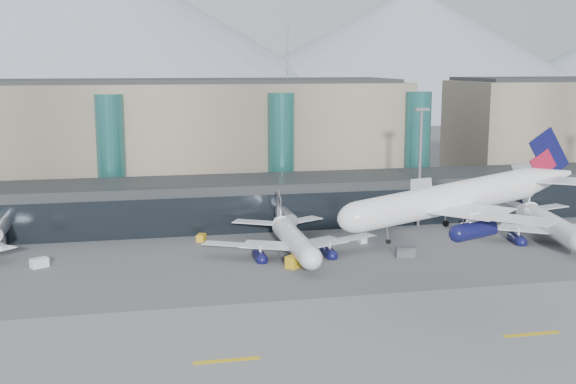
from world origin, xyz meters
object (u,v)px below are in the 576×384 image
Objects in this scene: jet_parked_mid at (291,231)px; veh_c at (405,252)px; hero_jet at (469,188)px; veh_d at (472,223)px; jet_parked_right at (546,216)px; veh_h at (296,261)px; veh_a at (39,263)px; veh_b at (201,238)px; veh_g at (362,239)px; lightmast_mid at (420,160)px.

jet_parked_mid is 10.11× the size of veh_c.
jet_parked_mid is at bearing 171.84° from veh_c.
veh_d is (25.80, 49.29, -16.99)m from hero_jet.
jet_parked_right reaches higher than veh_h.
veh_a is at bearing 101.52° from jet_parked_right.
veh_g is (30.84, -7.93, -0.01)m from veh_b.
veh_a is at bearing 145.78° from hero_jet.
lightmast_mid is at bearing -62.81° from jet_parked_mid.
veh_c is 30.86m from veh_d.
lightmast_mid reaches higher than veh_g.
veh_d is at bearing 58.38° from hero_jet.
jet_parked_mid reaches higher than veh_c.
veh_a is 1.23× the size of veh_g.
veh_d is at bearing -69.45° from veh_b.
veh_g is at bearing 159.46° from veh_d.
lightmast_mid reaches higher than jet_parked_right.
veh_d is 0.79× the size of veh_h.
veh_c is 12.86m from veh_g.
jet_parked_mid reaches higher than veh_a.
jet_parked_right reaches higher than veh_c.
hero_jet is 15.57× the size of veh_b.
veh_c is (2.51, 29.04, -16.88)m from hero_jet.
jet_parked_mid is 0.93× the size of jet_parked_right.
veh_c reaches higher than veh_d.
jet_parked_mid is 11.96× the size of veh_a.
veh_c is at bearing -37.50° from veh_h.
veh_b is (29.22, 12.93, -0.12)m from veh_a.
hero_jet is 1.01× the size of jet_parked_right.
veh_a is (-61.98, 36.11, -17.02)m from hero_jet.
veh_h reaches higher than veh_a.
veh_c is (-12.09, -23.49, -13.47)m from lightmast_mid.
hero_jet is (-14.60, -52.53, 3.42)m from lightmast_mid.
veh_b is (-15.47, 12.74, -3.53)m from jet_parked_mid.
lightmast_mid is 8.82× the size of veh_a.
veh_d is at bearing 99.72° from veh_g.
jet_parked_right is 12.49× the size of veh_d.
hero_jet reaches higher than veh_d.
hero_jet is 61.42m from veh_b.
veh_g is (-27.72, -8.18, -0.16)m from veh_d.
veh_c is 0.91× the size of veh_h.
veh_c is at bearing -117.23° from lightmast_mid.
veh_c is at bearing 13.45° from veh_g.
jet_parked_right reaches higher than veh_a.
jet_parked_right reaches higher than veh_d.
veh_b is (-68.43, 12.03, -3.84)m from jet_parked_right.
lightmast_mid is 17.89m from veh_d.
veh_b is 40.56m from veh_c.
jet_parked_right is (21.06, -15.52, -9.89)m from lightmast_mid.
lightmast_mid is 0.68× the size of hero_jet.
jet_parked_right is 12.81× the size of veh_a.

